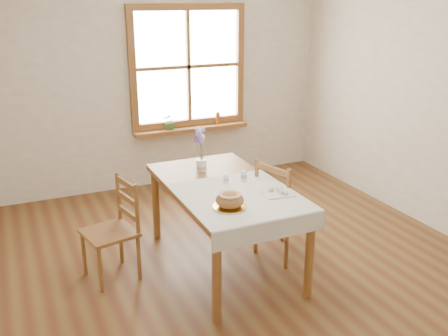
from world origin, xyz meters
The scene contains 18 objects.
ground centered at (0.00, 0.00, 0.00)m, with size 5.00×5.00×0.00m, color brown.
room_walls centered at (0.00, 0.00, 1.71)m, with size 4.60×5.10×2.65m.
window centered at (0.50, 2.47, 1.45)m, with size 1.46×0.08×1.46m.
window_sill centered at (0.50, 2.40, 0.69)m, with size 1.46×0.20×0.05m.
dining_table centered at (0.00, 0.30, 0.66)m, with size 0.90×1.60×0.75m.
table_linen centered at (0.00, 0.00, 0.76)m, with size 0.91×0.99×0.01m, color white.
chair_left centered at (-0.95, 0.49, 0.43)m, with size 0.40×0.42×0.85m, color #995B2F, non-canonical shape.
chair_right centered at (0.58, 0.24, 0.46)m, with size 0.43×0.45×0.92m, color #995B2F, non-canonical shape.
bread_plate centered at (-0.17, -0.18, 0.77)m, with size 0.25×0.25×0.01m, color white.
bread_loaf centered at (-0.17, -0.18, 0.83)m, with size 0.21×0.21×0.12m, color #985D35.
egg_napkin centered at (0.30, -0.09, 0.77)m, with size 0.23×0.20×0.01m, color white.
eggs centered at (0.30, -0.09, 0.79)m, with size 0.18×0.16×0.04m, color silver, non-canonical shape.
salt_shaker centered at (0.02, 0.30, 0.80)m, with size 0.05×0.05×0.09m, color white.
pepper_shaker centered at (0.18, 0.29, 0.81)m, with size 0.05×0.05×0.10m, color white.
flower_vase centered at (-0.04, 0.70, 0.80)m, with size 0.09×0.09×0.10m, color white.
lavender_bouquet centered at (-0.04, 0.70, 1.00)m, with size 0.16×0.16×0.30m, color #715DA5, non-canonical shape.
potted_plant centered at (0.23, 2.40, 0.80)m, with size 0.19×0.21×0.17m, color #356A2A.
amber_bottle centered at (0.86, 2.40, 0.80)m, with size 0.06×0.06×0.16m, color #9C541C.
Camera 1 is at (-1.62, -3.28, 2.25)m, focal length 40.00 mm.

